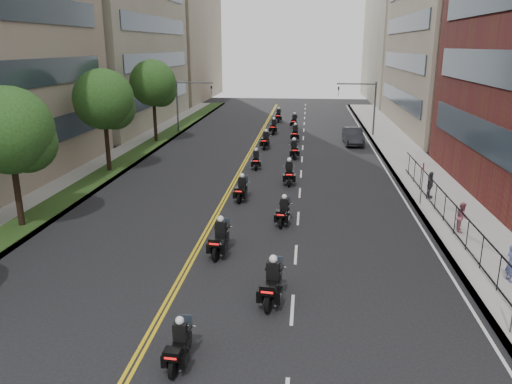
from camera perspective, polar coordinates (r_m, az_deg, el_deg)
sidewalk_right at (r=38.31m, az=18.45°, el=1.75°), size 4.00×90.00×0.15m
sidewalk_left at (r=40.47m, az=-16.91°, el=2.64°), size 4.00×90.00×0.15m
grass_strip at (r=40.15m, az=-15.87°, el=2.75°), size 2.00×90.00×0.04m
building_right_far at (r=91.09m, az=18.15°, el=18.04°), size 15.00×28.00×26.00m
building_left_far at (r=92.88m, az=-10.66°, el=18.50°), size 16.00×28.00×26.00m
iron_fence at (r=25.78m, az=22.38°, el=-3.71°), size 0.05×28.00×1.50m
street_trees at (r=33.46m, az=-20.26°, el=8.39°), size 4.40×38.40×7.98m
traffic_signal_right at (r=53.85m, az=12.42°, el=10.16°), size 4.09×0.20×5.60m
traffic_signal_left at (r=55.09m, az=-8.04°, el=10.51°), size 4.09×0.20×5.60m
motorcycle_0 at (r=15.74m, az=-8.74°, el=-17.03°), size 0.51×2.07×1.53m
motorcycle_1 at (r=18.79m, az=1.87°, el=-10.50°), size 0.72×2.49×1.84m
motorcycle_2 at (r=22.88m, az=-4.13°, el=-5.45°), size 0.68×2.47×1.83m
motorcycle_3 at (r=26.68m, az=3.18°, el=-2.37°), size 0.68×2.21×1.64m
motorcycle_4 at (r=30.73m, az=-1.64°, el=0.24°), size 0.62×2.29×1.69m
motorcycle_5 at (r=34.47m, az=3.80°, el=2.10°), size 0.60×2.48×1.83m
motorcycle_6 at (r=38.78m, az=0.01°, el=3.63°), size 0.55×2.19×1.61m
motorcycle_7 at (r=42.53m, az=4.36°, el=4.80°), size 0.68×2.37×1.75m
motorcycle_8 at (r=46.39m, az=1.12°, el=5.86°), size 0.68×2.47×1.83m
motorcycle_9 at (r=50.29m, az=4.49°, el=6.64°), size 0.57×2.47×1.82m
motorcycle_10 at (r=54.23m, az=2.04°, el=7.39°), size 0.60×2.46×1.82m
motorcycle_11 at (r=58.35m, az=4.40°, el=8.00°), size 0.65×2.47×1.82m
motorcycle_12 at (r=62.94m, az=2.59°, el=8.66°), size 0.58×2.52×1.86m
parked_sedan at (r=49.34m, az=11.03°, el=6.28°), size 1.85×4.86×1.58m
pedestrian_a at (r=22.45m, az=27.17°, el=-7.21°), size 0.47×0.63×1.55m
pedestrian_b at (r=27.27m, az=22.48°, el=-2.65°), size 0.68×0.81×1.51m
pedestrian_c at (r=32.48m, az=19.30°, el=0.77°), size 0.71×1.05×1.66m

